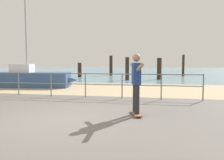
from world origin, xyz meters
The scene contains 12 objects.
ground_plane centered at (0.00, -1.00, 0.00)m, with size 24.00×10.00×0.04m, color #605B56.
beach_strip centered at (0.00, 7.00, 0.00)m, with size 24.00×6.00×0.04m, color tan.
sea_surface centered at (0.00, 35.00, 0.00)m, with size 72.00×50.00×0.04m, color slate.
railing_fence centered at (-1.32, 3.60, 0.70)m, with size 11.03×0.05×1.05m.
sailboat centered at (-4.73, 6.80, 0.52)m, with size 5.06×2.04×5.38m.
skateboard centered at (1.84, 0.80, 0.07)m, with size 0.42×0.82×0.08m.
skateboarder centered at (1.84, 0.80, 1.02)m, with size 0.49×1.41×1.65m.
groyne_post_0 centered at (-5.20, 16.22, 0.73)m, with size 0.38×0.38×1.47m, color #332319.
groyne_post_1 centered at (-2.57, 19.34, 1.13)m, with size 0.36×0.36×2.27m, color #332319.
groyne_post_2 centered at (0.06, 13.06, 0.96)m, with size 0.32×0.32×1.93m, color #332319.
groyne_post_3 centered at (2.70, 14.46, 0.94)m, with size 0.39×0.39×1.89m, color #332319.
groyne_post_4 centered at (5.33, 19.76, 1.16)m, with size 0.26×0.26×2.33m, color #332319.
Camera 1 is at (2.35, -5.37, 1.49)m, focal length 35.69 mm.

